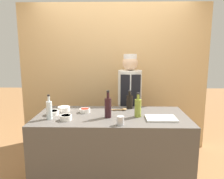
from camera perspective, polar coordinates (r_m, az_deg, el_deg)
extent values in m
cube|color=tan|center=(3.70, 0.39, 3.15)|extent=(3.09, 0.18, 2.40)
cube|color=#514C47|center=(2.77, -0.09, -15.69)|extent=(1.78, 0.84, 0.90)
cylinder|color=white|center=(2.82, -12.44, -5.00)|extent=(0.15, 0.15, 0.06)
cylinder|color=silver|center=(2.82, -12.46, -4.60)|extent=(0.12, 0.12, 0.02)
cylinder|color=white|center=(2.73, -7.08, -5.48)|extent=(0.13, 0.13, 0.05)
cylinder|color=red|center=(2.72, -7.09, -5.14)|extent=(0.11, 0.11, 0.01)
cylinder|color=white|center=(2.47, -11.94, -7.19)|extent=(0.13, 0.13, 0.06)
cylinder|color=green|center=(2.47, -11.96, -6.76)|extent=(0.11, 0.11, 0.02)
cylinder|color=white|center=(2.70, -15.27, -5.93)|extent=(0.15, 0.15, 0.05)
cylinder|color=yellow|center=(2.69, -15.29, -5.57)|extent=(0.12, 0.12, 0.02)
cube|color=white|center=(2.52, 12.68, -7.36)|extent=(0.33, 0.24, 0.02)
cylinder|color=black|center=(2.49, -1.06, -4.82)|extent=(0.08, 0.08, 0.23)
cylinder|color=black|center=(2.46, -1.07, -1.50)|extent=(0.03, 0.03, 0.07)
cylinder|color=black|center=(2.45, -1.07, -0.50)|extent=(0.03, 0.03, 0.02)
cylinder|color=silver|center=(2.54, -16.08, -5.25)|extent=(0.06, 0.06, 0.20)
cylinder|color=silver|center=(2.51, -16.22, -2.36)|extent=(0.03, 0.03, 0.06)
cylinder|color=black|center=(2.50, -16.27, -1.49)|extent=(0.03, 0.03, 0.02)
cylinder|color=black|center=(2.88, 4.61, -3.27)|extent=(0.08, 0.08, 0.17)
cylinder|color=black|center=(2.86, 4.64, -1.06)|extent=(0.03, 0.03, 0.05)
cylinder|color=black|center=(2.85, 4.65, -0.40)|extent=(0.04, 0.04, 0.01)
cylinder|color=olive|center=(2.54, 6.79, -4.87)|extent=(0.08, 0.08, 0.20)
cylinder|color=olive|center=(2.50, 6.85, -1.93)|extent=(0.03, 0.03, 0.06)
cylinder|color=black|center=(2.50, 6.87, -1.04)|extent=(0.03, 0.03, 0.02)
cylinder|color=#B7B7BC|center=(2.27, 2.21, -8.12)|extent=(0.07, 0.07, 0.09)
cylinder|color=#B2844C|center=(2.80, 0.58, -5.33)|extent=(0.22, 0.02, 0.02)
ellipsoid|color=#B2844C|center=(2.80, 3.23, -5.16)|extent=(0.06, 0.05, 0.02)
cylinder|color=#28282D|center=(3.46, 4.50, -10.73)|extent=(0.26, 0.26, 0.84)
cylinder|color=silver|center=(3.28, 4.67, 0.43)|extent=(0.36, 0.36, 0.52)
cube|color=black|center=(3.12, 4.84, -0.48)|extent=(0.28, 0.02, 0.48)
sphere|color=beige|center=(3.24, 4.77, 6.98)|extent=(0.23, 0.23, 0.23)
cylinder|color=white|center=(3.23, 4.79, 8.50)|extent=(0.19, 0.19, 0.08)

